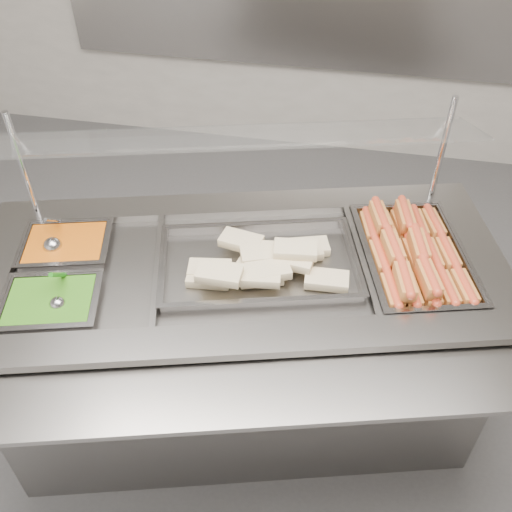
% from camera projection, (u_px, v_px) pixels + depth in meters
% --- Properties ---
extents(ground, '(6.00, 6.00, 0.00)m').
position_uv_depth(ground, '(210.00, 459.00, 2.31)').
color(ground, '#565759').
rests_on(ground, ground).
extents(steam_counter, '(1.94, 1.23, 0.86)m').
position_uv_depth(steam_counter, '(244.00, 342.00, 2.22)').
color(steam_counter, slate).
rests_on(steam_counter, ground).
extents(tray_rail, '(1.72, 0.77, 0.05)m').
position_uv_depth(tray_rail, '(251.00, 391.00, 1.60)').
color(tray_rail, gray).
rests_on(tray_rail, steam_counter).
extents(sneeze_guard, '(1.59, 0.68, 0.42)m').
position_uv_depth(sneeze_guard, '(237.00, 140.00, 1.85)').
color(sneeze_guard, silver).
rests_on(sneeze_guard, steam_counter).
extents(pan_hotdogs, '(0.45, 0.59, 0.10)m').
position_uv_depth(pan_hotdogs, '(412.00, 261.00, 1.99)').
color(pan_hotdogs, gray).
rests_on(pan_hotdogs, steam_counter).
extents(pan_wraps, '(0.73, 0.54, 0.07)m').
position_uv_depth(pan_wraps, '(259.00, 266.00, 1.95)').
color(pan_wraps, gray).
rests_on(pan_wraps, steam_counter).
extents(pan_beans, '(0.34, 0.30, 0.10)m').
position_uv_depth(pan_beans, '(68.00, 251.00, 2.03)').
color(pan_beans, gray).
rests_on(pan_beans, steam_counter).
extents(pan_peas, '(0.34, 0.30, 0.10)m').
position_uv_depth(pan_peas, '(53.00, 309.00, 1.82)').
color(pan_peas, gray).
rests_on(pan_peas, steam_counter).
extents(hotdogs_in_buns, '(0.40, 0.54, 0.11)m').
position_uv_depth(hotdogs_in_buns, '(411.00, 253.00, 1.96)').
color(hotdogs_in_buns, '#A45D22').
rests_on(hotdogs_in_buns, pan_hotdogs).
extents(tortilla_wraps, '(0.54, 0.35, 0.09)m').
position_uv_depth(tortilla_wraps, '(264.00, 263.00, 1.90)').
color(tortilla_wraps, tan).
rests_on(tortilla_wraps, pan_wraps).
extents(ladle, '(0.08, 0.18, 0.15)m').
position_uv_depth(ladle, '(53.00, 245.00, 1.98)').
color(ladle, '#A2A2A6').
rests_on(ladle, pan_beans).
extents(serving_spoon, '(0.07, 0.16, 0.14)m').
position_uv_depth(serving_spoon, '(58.00, 299.00, 1.79)').
color(serving_spoon, '#A2A2A6').
rests_on(serving_spoon, pan_peas).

